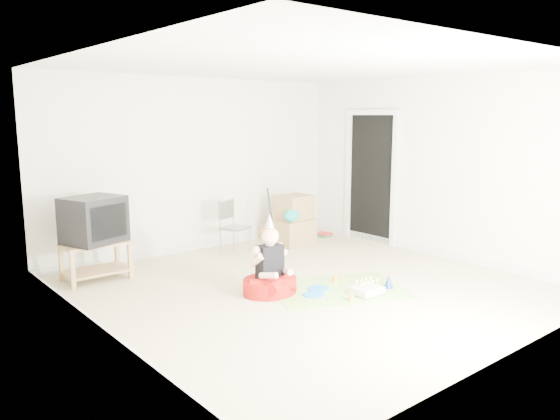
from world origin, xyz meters
TOP-DOWN VIEW (x-y plane):
  - ground at (0.00, 0.00)m, footprint 5.00×5.00m
  - doorway_recess at (2.48, 1.20)m, footprint 0.02×0.90m
  - tv_stand at (-1.86, 1.89)m, footprint 0.78×0.49m
  - crt_tv at (-1.86, 1.89)m, footprint 0.81×0.74m
  - folding_chair at (0.25, 1.88)m, footprint 0.46×0.45m
  - cardboard_boxes at (1.32, 1.79)m, footprint 0.66×0.53m
  - floor_mop at (0.79, 1.50)m, footprint 0.25×0.32m
  - book_pile at (2.11, 1.93)m, footprint 0.23×0.28m
  - seated_woman at (-0.50, 0.10)m, footprint 0.68×0.68m
  - party_mat at (0.22, -0.29)m, footprint 1.85×1.64m
  - birthday_cake at (0.34, -0.65)m, footprint 0.34×0.27m
  - blue_plate_near at (0.04, -0.16)m, footprint 0.30×0.30m
  - blue_plate_far at (-0.16, -0.28)m, footprint 0.35×0.35m
  - orange_cup_near at (0.39, -0.08)m, footprint 0.10×0.10m
  - orange_cup_far at (0.03, -0.69)m, footprint 0.08×0.08m
  - blue_party_hat at (0.71, -0.66)m, footprint 0.16×0.16m

SIDE VIEW (x-z plane):
  - ground at x=0.00m, z-range 0.00..0.00m
  - party_mat at x=0.22m, z-range 0.00..0.01m
  - blue_plate_far at x=-0.16m, z-range 0.01..0.02m
  - blue_plate_near at x=0.04m, z-range 0.01..0.02m
  - book_pile at x=2.11m, z-range 0.00..0.06m
  - orange_cup_far at x=0.03m, z-range 0.01..0.08m
  - birthday_cake at x=0.34m, z-range -0.03..0.12m
  - orange_cup_near at x=0.39m, z-range 0.01..0.09m
  - blue_party_hat at x=0.71m, z-range 0.01..0.17m
  - seated_woman at x=-0.50m, z-range -0.27..0.68m
  - floor_mop at x=0.79m, z-range -0.22..0.74m
  - tv_stand at x=-1.86m, z-range 0.04..0.53m
  - cardboard_boxes at x=1.32m, z-range -0.02..0.77m
  - folding_chair at x=0.25m, z-range -0.01..0.81m
  - crt_tv at x=-1.86m, z-range 0.49..1.06m
  - doorway_recess at x=2.48m, z-range 0.00..2.05m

